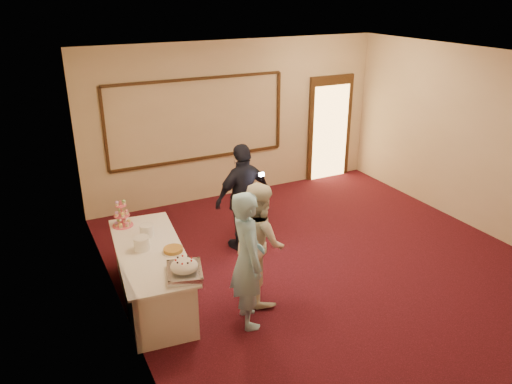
{
  "coord_description": "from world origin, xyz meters",
  "views": [
    {
      "loc": [
        -3.89,
        -5.07,
        3.87
      ],
      "look_at": [
        -0.92,
        0.83,
        1.15
      ],
      "focal_mm": 35.0,
      "sensor_mm": 36.0,
      "label": 1
    }
  ],
  "objects_px": {
    "cupcake_stand": "(122,216)",
    "tart": "(173,250)",
    "plate_stack_b": "(147,230)",
    "man": "(248,260)",
    "pavlova_tray": "(184,268)",
    "woman": "(259,242)",
    "buffet_table": "(152,275)",
    "plate_stack_a": "(142,243)",
    "guest": "(244,197)"
  },
  "relations": [
    {
      "from": "buffet_table",
      "to": "pavlova_tray",
      "type": "bearing_deg",
      "value": -75.9
    },
    {
      "from": "buffet_table",
      "to": "woman",
      "type": "distance_m",
      "value": 1.46
    },
    {
      "from": "woman",
      "to": "buffet_table",
      "type": "bearing_deg",
      "value": 70.63
    },
    {
      "from": "buffet_table",
      "to": "woman",
      "type": "bearing_deg",
      "value": -21.87
    },
    {
      "from": "man",
      "to": "woman",
      "type": "relative_size",
      "value": 1.07
    },
    {
      "from": "pavlova_tray",
      "to": "man",
      "type": "height_order",
      "value": "man"
    },
    {
      "from": "plate_stack_a",
      "to": "tart",
      "type": "relative_size",
      "value": 0.73
    },
    {
      "from": "pavlova_tray",
      "to": "plate_stack_b",
      "type": "xyz_separation_m",
      "value": [
        -0.12,
        1.16,
        -0.0
      ]
    },
    {
      "from": "tart",
      "to": "pavlova_tray",
      "type": "bearing_deg",
      "value": -94.9
    },
    {
      "from": "cupcake_stand",
      "to": "guest",
      "type": "xyz_separation_m",
      "value": [
        1.87,
        -0.03,
        -0.06
      ]
    },
    {
      "from": "tart",
      "to": "buffet_table",
      "type": "bearing_deg",
      "value": 139.69
    },
    {
      "from": "pavlova_tray",
      "to": "woman",
      "type": "xyz_separation_m",
      "value": [
        1.1,
        0.27,
        -0.04
      ]
    },
    {
      "from": "pavlova_tray",
      "to": "plate_stack_b",
      "type": "distance_m",
      "value": 1.17
    },
    {
      "from": "woman",
      "to": "plate_stack_b",
      "type": "bearing_deg",
      "value": 56.32
    },
    {
      "from": "plate_stack_b",
      "to": "guest",
      "type": "bearing_deg",
      "value": 14.72
    },
    {
      "from": "cupcake_stand",
      "to": "buffet_table",
      "type": "bearing_deg",
      "value": -79.73
    },
    {
      "from": "guest",
      "to": "plate_stack_b",
      "type": "bearing_deg",
      "value": 4.78
    },
    {
      "from": "pavlova_tray",
      "to": "cupcake_stand",
      "type": "xyz_separation_m",
      "value": [
        -0.35,
        1.62,
        0.06
      ]
    },
    {
      "from": "woman",
      "to": "guest",
      "type": "bearing_deg",
      "value": -14.89
    },
    {
      "from": "cupcake_stand",
      "to": "man",
      "type": "bearing_deg",
      "value": -58.98
    },
    {
      "from": "buffet_table",
      "to": "guest",
      "type": "height_order",
      "value": "guest"
    },
    {
      "from": "buffet_table",
      "to": "man",
      "type": "distance_m",
      "value": 1.42
    },
    {
      "from": "cupcake_stand",
      "to": "plate_stack_a",
      "type": "height_order",
      "value": "cupcake_stand"
    },
    {
      "from": "pavlova_tray",
      "to": "plate_stack_b",
      "type": "height_order",
      "value": "pavlova_tray"
    },
    {
      "from": "plate_stack_b",
      "to": "man",
      "type": "height_order",
      "value": "man"
    },
    {
      "from": "guest",
      "to": "tart",
      "type": "bearing_deg",
      "value": 24.77
    },
    {
      "from": "cupcake_stand",
      "to": "man",
      "type": "relative_size",
      "value": 0.24
    },
    {
      "from": "buffet_table",
      "to": "tart",
      "type": "relative_size",
      "value": 7.71
    },
    {
      "from": "plate_stack_b",
      "to": "woman",
      "type": "distance_m",
      "value": 1.52
    },
    {
      "from": "plate_stack_b",
      "to": "man",
      "type": "relative_size",
      "value": 0.11
    },
    {
      "from": "cupcake_stand",
      "to": "tart",
      "type": "bearing_deg",
      "value": -69.08
    },
    {
      "from": "guest",
      "to": "woman",
      "type": "bearing_deg",
      "value": 62.67
    },
    {
      "from": "cupcake_stand",
      "to": "pavlova_tray",
      "type": "bearing_deg",
      "value": -77.85
    },
    {
      "from": "buffet_table",
      "to": "woman",
      "type": "xyz_separation_m",
      "value": [
        1.3,
        -0.52,
        0.43
      ]
    },
    {
      "from": "man",
      "to": "plate_stack_a",
      "type": "bearing_deg",
      "value": 55.43
    },
    {
      "from": "cupcake_stand",
      "to": "woman",
      "type": "bearing_deg",
      "value": -43.05
    },
    {
      "from": "pavlova_tray",
      "to": "tart",
      "type": "relative_size",
      "value": 2.16
    },
    {
      "from": "pavlova_tray",
      "to": "plate_stack_a",
      "type": "xyz_separation_m",
      "value": [
        -0.29,
        0.82,
        -0.0
      ]
    },
    {
      "from": "tart",
      "to": "plate_stack_b",
      "type": "bearing_deg",
      "value": 106.56
    },
    {
      "from": "cupcake_stand",
      "to": "tart",
      "type": "xyz_separation_m",
      "value": [
        0.4,
        -1.04,
        -0.12
      ]
    },
    {
      "from": "buffet_table",
      "to": "plate_stack_b",
      "type": "xyz_separation_m",
      "value": [
        0.07,
        0.37,
        0.47
      ]
    },
    {
      "from": "plate_stack_a",
      "to": "woman",
      "type": "relative_size",
      "value": 0.13
    },
    {
      "from": "pavlova_tray",
      "to": "plate_stack_a",
      "type": "height_order",
      "value": "pavlova_tray"
    },
    {
      "from": "plate_stack_b",
      "to": "woman",
      "type": "relative_size",
      "value": 0.12
    },
    {
      "from": "cupcake_stand",
      "to": "plate_stack_a",
      "type": "relative_size",
      "value": 2.03
    },
    {
      "from": "plate_stack_a",
      "to": "guest",
      "type": "height_order",
      "value": "guest"
    },
    {
      "from": "buffet_table",
      "to": "guest",
      "type": "xyz_separation_m",
      "value": [
        1.71,
        0.81,
        0.47
      ]
    },
    {
      "from": "pavlova_tray",
      "to": "plate_stack_b",
      "type": "bearing_deg",
      "value": 96.09
    },
    {
      "from": "pavlova_tray",
      "to": "man",
      "type": "bearing_deg",
      "value": -13.48
    },
    {
      "from": "man",
      "to": "plate_stack_b",
      "type": "bearing_deg",
      "value": 42.53
    }
  ]
}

